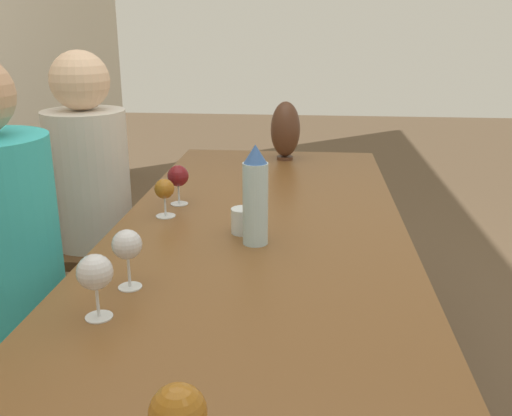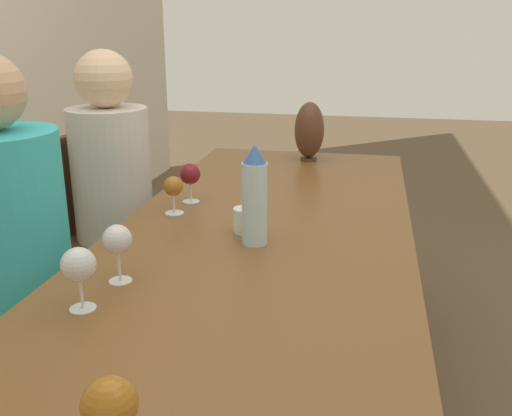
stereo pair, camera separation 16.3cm
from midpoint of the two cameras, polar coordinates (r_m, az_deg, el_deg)
name	(u,v)px [view 2 (the right image)]	position (r m, az deg, el deg)	size (l,w,h in m)	color
dining_table	(257,261)	(1.69, 2.82, -5.36)	(2.40, 0.90, 0.72)	brown
water_bottle	(254,196)	(1.60, 2.70, 1.11)	(0.07, 0.07, 0.29)	#ADCCD6
water_tumbler	(245,220)	(1.71, 1.66, -1.28)	(0.07, 0.07, 0.08)	silver
vase	(309,131)	(2.61, 7.15, 7.68)	(0.13, 0.13, 0.27)	#4C2D1E
wine_glass_0	(117,241)	(1.39, -10.48, -3.29)	(0.07, 0.07, 0.15)	silver
wine_glass_1	(110,407)	(0.83, -8.71, -19.26)	(0.08, 0.08, 0.15)	silver
wine_glass_2	(190,175)	(1.99, -4.31, 3.30)	(0.07, 0.07, 0.14)	silver
wine_glass_3	(173,188)	(1.87, -5.84, 2.02)	(0.06, 0.06, 0.13)	silver
wine_glass_4	(78,266)	(1.27, -13.87, -5.71)	(0.08, 0.08, 0.15)	silver
chair_far	(101,229)	(2.52, -13.45, -2.09)	(0.44, 0.44, 0.88)	brown
person_near	(13,253)	(1.83, -20.84, -4.25)	(0.36, 0.36, 1.26)	#2D2D38
person_far	(115,188)	(2.43, -12.05, 1.97)	(0.33, 0.33, 1.23)	#2D2D38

